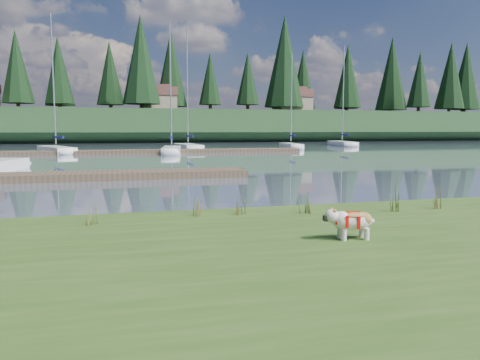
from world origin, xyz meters
name	(u,v)px	position (x,y,z in m)	size (l,w,h in m)	color
ground	(133,153)	(0.00, 30.00, 0.00)	(200.00, 200.00, 0.00)	slate
bank	(252,284)	(0.00, -6.00, 0.17)	(60.00, 9.00, 0.35)	#36541D
ridge	(123,127)	(0.00, 73.00, 2.50)	(200.00, 20.00, 5.00)	#1B3519
bulldog	(352,220)	(2.00, -4.82, 0.66)	(0.82, 0.40, 0.49)	silver
dock_near	(54,177)	(-4.00, 9.00, 0.15)	(16.00, 2.00, 0.30)	#4C3D2C
dock_far	(156,151)	(2.00, 30.00, 0.15)	(26.00, 2.20, 0.30)	#4C3D2C
sailboat_bg_1	(54,149)	(-6.71, 33.02, 0.33)	(4.31, 8.10, 12.01)	white
sailboat_bg_2	(172,149)	(3.29, 29.46, 0.33)	(2.53, 7.46, 11.07)	white
sailboat_bg_3	(187,146)	(5.72, 36.87, 0.32)	(2.02, 8.55, 12.42)	white
sailboat_bg_4	(290,145)	(16.90, 36.37, 0.33)	(2.23, 6.88, 10.11)	white
sailboat_bg_5	(340,143)	(26.27, 42.79, 0.32)	(3.31, 8.90, 12.39)	white
weed_0	(200,205)	(0.03, -2.24, 0.58)	(0.17, 0.14, 0.55)	#475B23
weed_1	(242,203)	(0.87, -2.36, 0.60)	(0.17, 0.14, 0.58)	#475B23
weed_2	(395,197)	(4.08, -2.84, 0.66)	(0.17, 0.14, 0.75)	#475B23
weed_3	(91,215)	(-2.03, -2.58, 0.54)	(0.17, 0.14, 0.45)	#475B23
weed_4	(304,204)	(2.14, -2.56, 0.55)	(0.17, 0.14, 0.47)	#475B23
weed_5	(437,197)	(5.18, -2.75, 0.60)	(0.17, 0.14, 0.60)	#475B23
mud_lip	(193,224)	(0.00, -1.60, 0.07)	(60.00, 0.50, 0.14)	#33281C
conifer_3	(58,70)	(-10.00, 72.00, 11.74)	(4.84, 4.84, 12.25)	#382619
conifer_4	(141,60)	(3.00, 66.00, 13.09)	(6.16, 6.16, 15.10)	#382619
conifer_5	(210,79)	(15.00, 70.00, 10.83)	(3.96, 3.96, 10.35)	#382619
conifer_6	(284,61)	(28.00, 68.00, 13.99)	(7.04, 7.04, 17.00)	#382619
conifer_7	(348,76)	(42.00, 71.00, 12.19)	(5.28, 5.28, 13.20)	#382619
conifer_8	(419,79)	(55.00, 67.00, 11.51)	(4.62, 4.62, 11.77)	#382619
conifer_9	(466,76)	(68.00, 70.00, 12.87)	(5.94, 5.94, 14.62)	#382619
house_1	(158,99)	(6.00, 71.00, 7.31)	(6.30, 5.30, 4.65)	gray
house_2	(292,100)	(30.00, 69.00, 7.31)	(6.30, 5.30, 4.65)	gray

